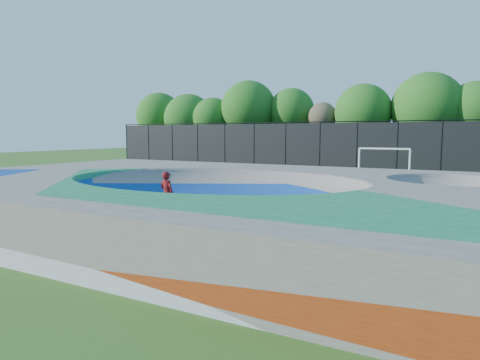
% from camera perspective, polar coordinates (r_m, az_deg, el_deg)
% --- Properties ---
extents(ground, '(120.00, 120.00, 0.00)m').
position_cam_1_polar(ground, '(15.37, -3.58, -5.24)').
color(ground, '#2B5417').
rests_on(ground, ground).
extents(skate_deck, '(22.00, 14.00, 1.50)m').
position_cam_1_polar(skate_deck, '(15.24, -3.60, -2.48)').
color(skate_deck, gray).
rests_on(skate_deck, ground).
extents(skater, '(0.64, 0.45, 1.66)m').
position_cam_1_polar(skater, '(16.05, -9.72, -1.82)').
color(skater, red).
rests_on(skater, ground).
extents(skateboard, '(0.81, 0.40, 0.05)m').
position_cam_1_polar(skateboard, '(16.19, -9.67, -4.65)').
color(skateboard, black).
rests_on(skateboard, ground).
extents(soccer_goal, '(3.25, 0.12, 2.15)m').
position_cam_1_polar(soccer_goal, '(28.98, 18.64, 2.79)').
color(soccer_goal, white).
rests_on(soccer_goal, ground).
extents(fence, '(48.09, 0.09, 4.04)m').
position_cam_1_polar(fence, '(34.69, 15.31, 4.40)').
color(fence, black).
rests_on(fence, ground).
extents(treeline, '(53.97, 7.23, 8.37)m').
position_cam_1_polar(treeline, '(39.73, 17.06, 8.76)').
color(treeline, '#403320').
rests_on(treeline, ground).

